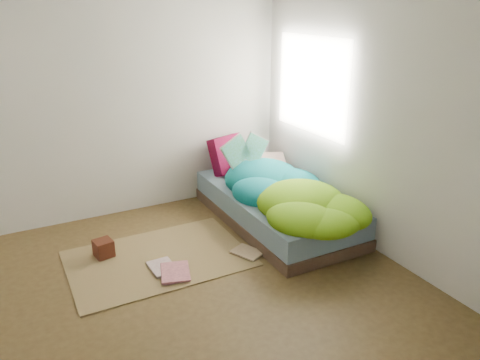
% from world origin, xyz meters
% --- Properties ---
extents(ground, '(3.50, 3.50, 0.00)m').
position_xyz_m(ground, '(0.00, 0.00, 0.00)').
color(ground, '#45341A').
rests_on(ground, ground).
extents(room_walls, '(3.54, 3.54, 2.62)m').
position_xyz_m(room_walls, '(0.01, 0.01, 1.63)').
color(room_walls, beige).
rests_on(room_walls, ground).
extents(bed, '(1.00, 2.00, 0.34)m').
position_xyz_m(bed, '(1.22, 0.72, 0.17)').
color(bed, '#372B1E').
rests_on(bed, ground).
extents(duvet, '(0.96, 1.84, 0.34)m').
position_xyz_m(duvet, '(1.22, 0.50, 0.51)').
color(duvet, '#076274').
rests_on(duvet, bed).
extents(rug, '(1.60, 1.10, 0.01)m').
position_xyz_m(rug, '(-0.15, 0.55, 0.01)').
color(rug, brown).
rests_on(rug, ground).
extents(pillow_floral, '(0.75, 0.63, 0.14)m').
position_xyz_m(pillow_floral, '(1.38, 1.39, 0.41)').
color(pillow_floral, beige).
rests_on(pillow_floral, bed).
extents(pillow_magenta, '(0.45, 0.27, 0.43)m').
position_xyz_m(pillow_magenta, '(1.05, 1.54, 0.55)').
color(pillow_magenta, '#510521').
rests_on(pillow_magenta, bed).
extents(open_book, '(0.47, 0.11, 0.28)m').
position_xyz_m(open_book, '(1.07, 1.12, 0.82)').
color(open_book, '#2A822B').
rests_on(open_book, duvet).
extents(wooden_box, '(0.18, 0.18, 0.16)m').
position_xyz_m(wooden_box, '(-0.58, 0.82, 0.09)').
color(wooden_box, '#39150D').
rests_on(wooden_box, rug).
extents(floor_book_a, '(0.22, 0.29, 0.02)m').
position_xyz_m(floor_book_a, '(-0.28, 0.36, 0.02)').
color(floor_book_a, silver).
rests_on(floor_book_a, rug).
extents(floor_book_b, '(0.33, 0.39, 0.03)m').
position_xyz_m(floor_book_b, '(-0.23, 0.25, 0.03)').
color(floor_book_b, '#D47A81').
rests_on(floor_book_b, rug).
extents(floor_book_c, '(0.30, 0.34, 0.02)m').
position_xyz_m(floor_book_c, '(0.52, 0.20, 0.02)').
color(floor_book_c, tan).
rests_on(floor_book_c, rug).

